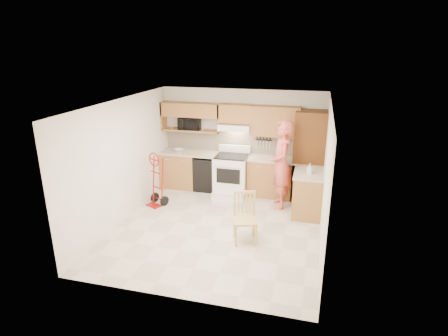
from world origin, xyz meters
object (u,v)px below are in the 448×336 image
at_px(person, 281,165).
at_px(dining_chair, 245,219).
at_px(microwave, 190,123).
at_px(range, 231,172).
at_px(hand_truck, 155,182).

height_order(person, dining_chair, person).
height_order(microwave, dining_chair, microwave).
bearing_deg(person, microwave, -120.28).
xyz_separation_m(person, dining_chair, (-0.45, -1.75, -0.52)).
bearing_deg(range, microwave, 162.94).
bearing_deg(dining_chair, microwave, 110.76).
relative_size(microwave, range, 0.47).
height_order(range, hand_truck, range).
xyz_separation_m(range, person, (1.23, -0.39, 0.41)).
distance_m(range, dining_chair, 2.28).
bearing_deg(microwave, range, -23.90).
relative_size(person, dining_chair, 2.11).
bearing_deg(range, person, -17.40).
xyz_separation_m(microwave, hand_truck, (-0.36, -1.38, -1.08)).
xyz_separation_m(microwave, dining_chair, (1.92, -2.49, -1.17)).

